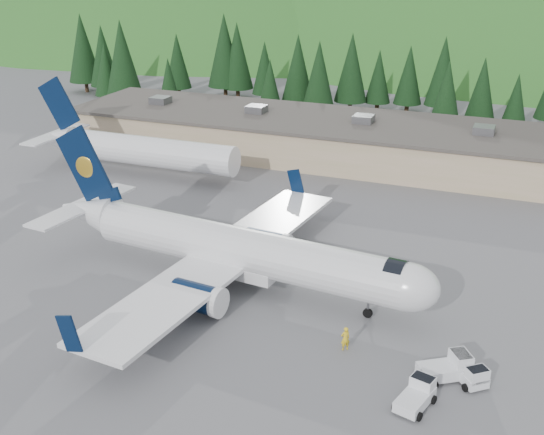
{
  "coord_description": "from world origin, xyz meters",
  "views": [
    {
      "loc": [
        20.78,
        -46.33,
        26.97
      ],
      "look_at": [
        0.0,
        6.0,
        4.0
      ],
      "focal_mm": 45.0,
      "sensor_mm": 36.0,
      "label": 1
    }
  ],
  "objects_px": {
    "baggage_tug_a": "(449,367)",
    "terminal_building": "(326,137)",
    "baggage_tug_b": "(470,374)",
    "ramp_worker": "(345,338)",
    "airliner": "(234,250)",
    "baggage_tug_c": "(417,395)",
    "second_airliner": "(131,148)"
  },
  "relations": [
    {
      "from": "airliner",
      "to": "baggage_tug_c",
      "type": "bearing_deg",
      "value": -25.39
    },
    {
      "from": "airliner",
      "to": "ramp_worker",
      "type": "distance_m",
      "value": 13.19
    },
    {
      "from": "second_airliner",
      "to": "baggage_tug_c",
      "type": "xyz_separation_m",
      "value": [
        41.16,
        -32.4,
        -2.59
      ]
    },
    {
      "from": "baggage_tug_c",
      "to": "baggage_tug_a",
      "type": "bearing_deg",
      "value": -6.27
    },
    {
      "from": "airliner",
      "to": "terminal_building",
      "type": "xyz_separation_m",
      "value": [
        -3.96,
        37.89,
        -0.56
      ]
    },
    {
      "from": "second_airliner",
      "to": "baggage_tug_c",
      "type": "relative_size",
      "value": 8.17
    },
    {
      "from": "baggage_tug_c",
      "to": "terminal_building",
      "type": "xyz_separation_m",
      "value": [
        -21.25,
        48.4,
        1.89
      ]
    },
    {
      "from": "baggage_tug_c",
      "to": "baggage_tug_b",
      "type": "bearing_deg",
      "value": -23.26
    },
    {
      "from": "airliner",
      "to": "ramp_worker",
      "type": "relative_size",
      "value": 19.6
    },
    {
      "from": "second_airliner",
      "to": "ramp_worker",
      "type": "height_order",
      "value": "second_airliner"
    },
    {
      "from": "second_airliner",
      "to": "baggage_tug_b",
      "type": "height_order",
      "value": "second_airliner"
    },
    {
      "from": "airliner",
      "to": "terminal_building",
      "type": "relative_size",
      "value": 0.51
    },
    {
      "from": "airliner",
      "to": "baggage_tug_b",
      "type": "distance_m",
      "value": 21.42
    },
    {
      "from": "second_airliner",
      "to": "terminal_building",
      "type": "relative_size",
      "value": 0.39
    },
    {
      "from": "terminal_building",
      "to": "baggage_tug_b",
      "type": "bearing_deg",
      "value": -61.78
    },
    {
      "from": "second_airliner",
      "to": "airliner",
      "type": "bearing_deg",
      "value": -42.52
    },
    {
      "from": "airliner",
      "to": "baggage_tug_a",
      "type": "distance_m",
      "value": 20.08
    },
    {
      "from": "baggage_tug_a",
      "to": "baggage_tug_b",
      "type": "relative_size",
      "value": 1.19
    },
    {
      "from": "baggage_tug_a",
      "to": "terminal_building",
      "type": "distance_m",
      "value": 50.24
    },
    {
      "from": "second_airliner",
      "to": "terminal_building",
      "type": "distance_m",
      "value": 25.55
    },
    {
      "from": "airliner",
      "to": "terminal_building",
      "type": "bearing_deg",
      "value": 101.88
    },
    {
      "from": "second_airliner",
      "to": "terminal_building",
      "type": "bearing_deg",
      "value": 38.78
    },
    {
      "from": "baggage_tug_a",
      "to": "baggage_tug_c",
      "type": "xyz_separation_m",
      "value": [
        -1.42,
        -3.6,
        -0.07
      ]
    },
    {
      "from": "airliner",
      "to": "baggage_tug_c",
      "type": "xyz_separation_m",
      "value": [
        17.28,
        -10.51,
        -2.45
      ]
    },
    {
      "from": "second_airliner",
      "to": "baggage_tug_a",
      "type": "bearing_deg",
      "value": -34.07
    },
    {
      "from": "airliner",
      "to": "baggage_tug_b",
      "type": "bearing_deg",
      "value": -13.2
    },
    {
      "from": "baggage_tug_b",
      "to": "ramp_worker",
      "type": "xyz_separation_m",
      "value": [
        -8.69,
        0.76,
        0.23
      ]
    },
    {
      "from": "baggage_tug_c",
      "to": "airliner",
      "type": "bearing_deg",
      "value": 73.99
    },
    {
      "from": "baggage_tug_b",
      "to": "ramp_worker",
      "type": "relative_size",
      "value": 1.71
    },
    {
      "from": "baggage_tug_b",
      "to": "ramp_worker",
      "type": "height_order",
      "value": "ramp_worker"
    },
    {
      "from": "baggage_tug_c",
      "to": "ramp_worker",
      "type": "distance_m",
      "value": 7.28
    },
    {
      "from": "second_airliner",
      "to": "baggage_tug_b",
      "type": "distance_m",
      "value": 52.67
    }
  ]
}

